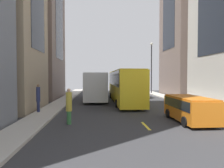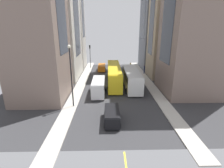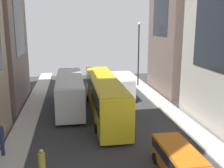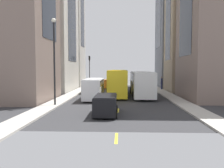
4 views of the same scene
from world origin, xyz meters
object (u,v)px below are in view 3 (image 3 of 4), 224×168
delivery_van_white (121,84)px  car_orange_1 (178,158)px  streetcar_yellow (104,93)px  pedestrian_walking_far (42,167)px  car_black_0 (96,75)px  pedestrian_waiting_curb (2,138)px  city_bus_white (70,89)px

delivery_van_white → car_orange_1: delivery_van_white is taller
streetcar_yellow → pedestrian_walking_far: size_ratio=6.54×
delivery_van_white → pedestrian_walking_far: bearing=-113.9°
car_black_0 → pedestrian_waiting_curb: pedestrian_waiting_curb is taller
streetcar_yellow → delivery_van_white: size_ratio=2.32×
streetcar_yellow → car_black_0: size_ratio=3.45×
pedestrian_waiting_curb → streetcar_yellow: bearing=-92.1°
city_bus_white → car_black_0: size_ratio=2.65×
streetcar_yellow → car_black_0: (0.78, 15.42, -1.17)m
streetcar_yellow → car_orange_1: (2.86, -10.95, -1.17)m
car_black_0 → car_orange_1: size_ratio=0.92×
pedestrian_waiting_curb → car_orange_1: bearing=-154.9°
pedestrian_waiting_curb → pedestrian_walking_far: bearing=171.5°
car_orange_1 → pedestrian_waiting_curb: 11.13m
car_orange_1 → pedestrian_waiting_curb: (-10.52, 3.63, 0.37)m
delivery_van_white → car_black_0: delivery_van_white is taller
streetcar_yellow → car_orange_1: 11.37m
delivery_van_white → car_orange_1: 17.08m
delivery_van_white → pedestrian_walking_far: (-7.64, -17.20, -0.36)m
delivery_van_white → car_black_0: size_ratio=1.48×
car_orange_1 → pedestrian_walking_far: size_ratio=2.06×
delivery_van_white → pedestrian_walking_far: size_ratio=2.81×
pedestrian_walking_far → car_orange_1: bearing=-34.9°
city_bus_white → pedestrian_walking_far: size_ratio=5.03×
car_orange_1 → pedestrian_walking_far: bearing=-179.0°
car_orange_1 → delivery_van_white: bearing=90.0°
city_bus_white → car_orange_1: (6.09, -13.56, -1.05)m
streetcar_yellow → pedestrian_waiting_curb: bearing=-136.3°
delivery_van_white → car_orange_1: size_ratio=1.36×
delivery_van_white → car_black_0: (-2.07, 9.30, -0.56)m
pedestrian_walking_far → pedestrian_waiting_curb: (-2.87, 3.77, 0.17)m
streetcar_yellow → pedestrian_waiting_curb: size_ratio=6.57×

